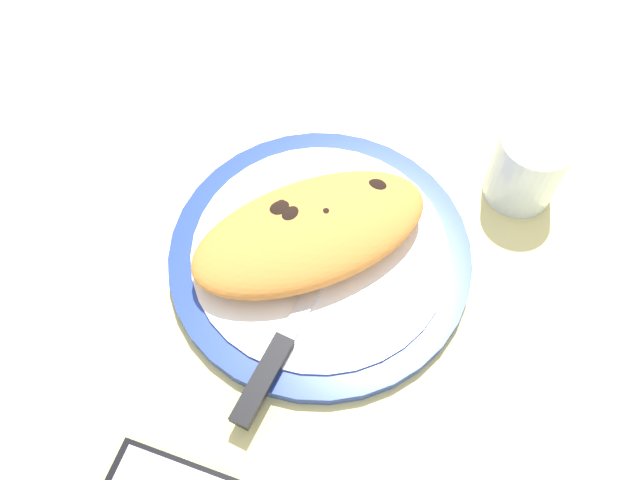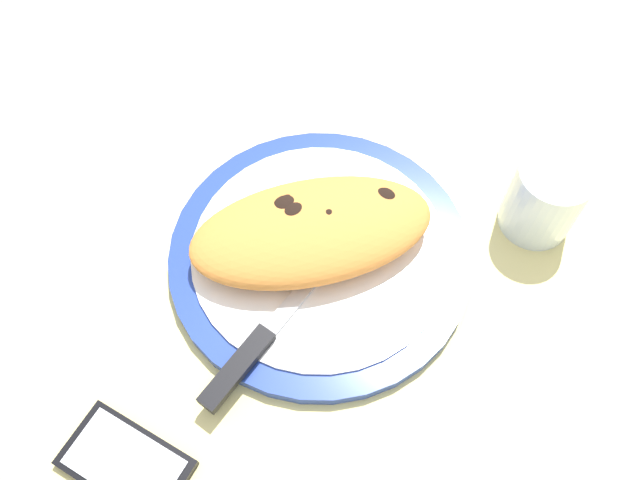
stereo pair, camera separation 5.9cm
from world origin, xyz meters
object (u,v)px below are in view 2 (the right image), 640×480
object	(u,v)px
plate	(320,254)
calzone	(312,231)
fork	(305,197)
water_glass	(543,201)
smartphone	(126,463)
knife	(258,343)

from	to	relation	value
plate	calzone	bearing A→B (deg)	-58.42
fork	calzone	bearing A→B (deg)	82.55
calzone	water_glass	bearing A→B (deg)	173.21
smartphone	water_glass	world-z (taller)	water_glass
knife	water_glass	xyz separation A→B (cm)	(-33.13, -6.75, 1.70)
fork	smartphone	xyz separation A→B (cm)	(23.15, 22.89, -1.45)
calzone	fork	world-z (taller)	calzone
plate	knife	world-z (taller)	knife
plate	fork	xyz separation A→B (cm)	(-0.14, -6.79, 1.14)
calzone	water_glass	world-z (taller)	water_glass
plate	smartphone	xyz separation A→B (cm)	(23.01, 16.10, -0.31)
water_glass	knife	bearing A→B (deg)	11.52
smartphone	knife	bearing A→B (deg)	-152.71
knife	water_glass	world-z (taller)	water_glass
calzone	water_glass	size ratio (longest dim) A/B	2.90
calzone	knife	bearing A→B (deg)	50.22
plate	knife	size ratio (longest dim) A/B	1.70
plate	calzone	distance (cm)	3.69
plate	smartphone	world-z (taller)	plate
calzone	smartphone	bearing A→B (deg)	37.38
knife	water_glass	bearing A→B (deg)	-168.48
calzone	plate	bearing A→B (deg)	121.58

